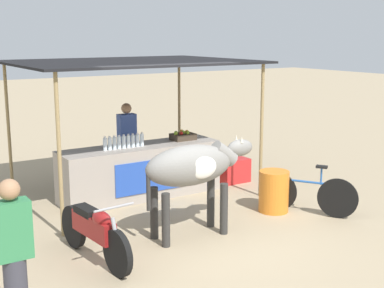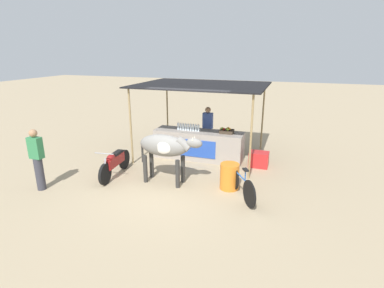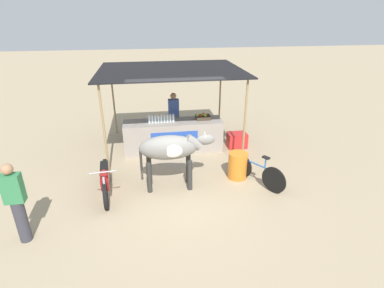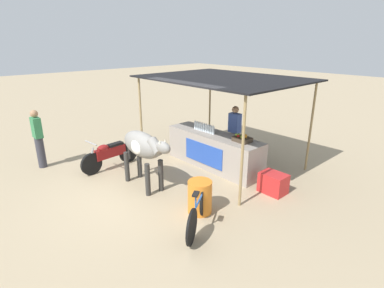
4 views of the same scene
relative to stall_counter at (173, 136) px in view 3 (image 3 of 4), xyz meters
name	(u,v)px [view 3 (image 3 of 4)]	position (x,y,z in m)	size (l,w,h in m)	color
ground_plane	(182,186)	(0.00, -2.20, -0.48)	(60.00, 60.00, 0.00)	tan
stall_counter	(173,136)	(0.00, 0.00, 0.00)	(3.00, 0.82, 0.96)	#9E9389
stall_awning	(171,72)	(0.00, 0.30, 1.90)	(4.20, 3.20, 2.48)	black
water_bottle_row	(161,119)	(-0.35, -0.05, 0.59)	(0.79, 0.07, 0.25)	silver
fruit_crate	(203,117)	(0.94, 0.05, 0.55)	(0.44, 0.32, 0.18)	#3F3326
vendor_behind_counter	(174,117)	(0.10, 0.75, 0.37)	(0.34, 0.22, 1.65)	#383842
cooler_box	(237,140)	(2.04, -0.10, -0.24)	(0.60, 0.44, 0.48)	red
water_barrel	(238,165)	(1.50, -1.96, -0.13)	(0.50, 0.50, 0.70)	orange
cow	(171,149)	(-0.24, -2.16, 0.55)	(1.83, 0.57, 1.44)	gray
motorcycle_parked	(105,178)	(-1.84, -2.24, -0.05)	(0.55, 1.80, 0.90)	black
bicycle_leaning	(257,172)	(1.88, -2.36, -0.13)	(0.94, 1.41, 0.85)	black
passerby_on_street	(17,203)	(-3.21, -3.64, 0.37)	(0.34, 0.22, 1.65)	#383842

